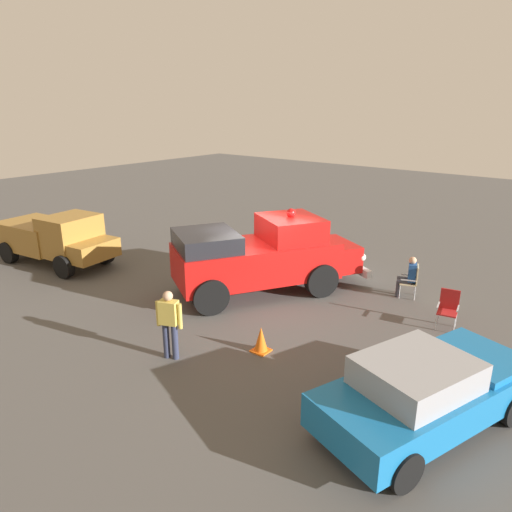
{
  "coord_description": "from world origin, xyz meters",
  "views": [
    {
      "loc": [
        -10.55,
        -8.3,
        5.66
      ],
      "look_at": [
        -0.01,
        0.22,
        1.2
      ],
      "focal_mm": 32.73,
      "sensor_mm": 36.0,
      "label": 1
    }
  ],
  "objects_px": {
    "spectator_standing": "(169,320)",
    "parked_pickup": "(56,237)",
    "traffic_cone": "(261,340)",
    "vintage_fire_truck": "(263,255)",
    "lawn_chair_by_car": "(448,306)",
    "lawn_chair_spare": "(297,239)",
    "classic_hot_rod": "(426,390)",
    "lawn_chair_near_truck": "(413,279)",
    "spectator_seated": "(408,275)"
  },
  "relations": [
    {
      "from": "vintage_fire_truck",
      "to": "lawn_chair_near_truck",
      "type": "distance_m",
      "value": 4.58
    },
    {
      "from": "parked_pickup",
      "to": "lawn_chair_near_truck",
      "type": "distance_m",
      "value": 12.46
    },
    {
      "from": "vintage_fire_truck",
      "to": "lawn_chair_spare",
      "type": "bearing_deg",
      "value": 19.49
    },
    {
      "from": "lawn_chair_near_truck",
      "to": "traffic_cone",
      "type": "distance_m",
      "value": 5.67
    },
    {
      "from": "traffic_cone",
      "to": "spectator_standing",
      "type": "bearing_deg",
      "value": 137.01
    },
    {
      "from": "parked_pickup",
      "to": "spectator_seated",
      "type": "distance_m",
      "value": 12.33
    },
    {
      "from": "traffic_cone",
      "to": "parked_pickup",
      "type": "bearing_deg",
      "value": 87.97
    },
    {
      "from": "vintage_fire_truck",
      "to": "lawn_chair_near_truck",
      "type": "relative_size",
      "value": 6.12
    },
    {
      "from": "parked_pickup",
      "to": "spectator_seated",
      "type": "height_order",
      "value": "parked_pickup"
    },
    {
      "from": "vintage_fire_truck",
      "to": "lawn_chair_near_truck",
      "type": "xyz_separation_m",
      "value": [
        2.47,
        -3.81,
        -0.61
      ]
    },
    {
      "from": "lawn_chair_by_car",
      "to": "spectator_standing",
      "type": "bearing_deg",
      "value": 141.75
    },
    {
      "from": "parked_pickup",
      "to": "lawn_chair_by_car",
      "type": "relative_size",
      "value": 4.91
    },
    {
      "from": "lawn_chair_by_car",
      "to": "spectator_standing",
      "type": "distance_m",
      "value": 7.21
    },
    {
      "from": "parked_pickup",
      "to": "spectator_seated",
      "type": "bearing_deg",
      "value": -65.8
    },
    {
      "from": "vintage_fire_truck",
      "to": "spectator_seated",
      "type": "height_order",
      "value": "vintage_fire_truck"
    },
    {
      "from": "lawn_chair_near_truck",
      "to": "traffic_cone",
      "type": "relative_size",
      "value": 1.61
    },
    {
      "from": "vintage_fire_truck",
      "to": "classic_hot_rod",
      "type": "xyz_separation_m",
      "value": [
        -3.21,
        -6.26,
        -0.45
      ]
    },
    {
      "from": "vintage_fire_truck",
      "to": "parked_pickup",
      "type": "bearing_deg",
      "value": 109.19
    },
    {
      "from": "vintage_fire_truck",
      "to": "parked_pickup",
      "type": "relative_size",
      "value": 1.25
    },
    {
      "from": "lawn_chair_by_car",
      "to": "parked_pickup",
      "type": "bearing_deg",
      "value": 106.32
    },
    {
      "from": "spectator_standing",
      "to": "parked_pickup",
      "type": "bearing_deg",
      "value": 77.3
    },
    {
      "from": "parked_pickup",
      "to": "lawn_chair_by_car",
      "type": "height_order",
      "value": "parked_pickup"
    },
    {
      "from": "lawn_chair_by_car",
      "to": "classic_hot_rod",
      "type": "bearing_deg",
      "value": -167.52
    },
    {
      "from": "lawn_chair_near_truck",
      "to": "spectator_seated",
      "type": "distance_m",
      "value": 0.17
    },
    {
      "from": "spectator_standing",
      "to": "spectator_seated",
      "type": "bearing_deg",
      "value": -22.33
    },
    {
      "from": "spectator_standing",
      "to": "traffic_cone",
      "type": "distance_m",
      "value": 2.21
    },
    {
      "from": "lawn_chair_spare",
      "to": "parked_pickup",
      "type": "bearing_deg",
      "value": 136.5
    },
    {
      "from": "lawn_chair_spare",
      "to": "traffic_cone",
      "type": "bearing_deg",
      "value": -151.98
    },
    {
      "from": "classic_hot_rod",
      "to": "lawn_chair_by_car",
      "type": "distance_m",
      "value": 4.45
    },
    {
      "from": "vintage_fire_truck",
      "to": "lawn_chair_spare",
      "type": "xyz_separation_m",
      "value": [
        3.88,
        1.37,
        -0.61
      ]
    },
    {
      "from": "parked_pickup",
      "to": "spectator_standing",
      "type": "xyz_separation_m",
      "value": [
        -1.89,
        -8.39,
        -0.02
      ]
    },
    {
      "from": "lawn_chair_by_car",
      "to": "lawn_chair_spare",
      "type": "xyz_separation_m",
      "value": [
        2.75,
        6.67,
        0.0
      ]
    },
    {
      "from": "lawn_chair_spare",
      "to": "traffic_cone",
      "type": "relative_size",
      "value": 1.61
    },
    {
      "from": "lawn_chair_by_car",
      "to": "lawn_chair_spare",
      "type": "distance_m",
      "value": 7.21
    },
    {
      "from": "lawn_chair_near_truck",
      "to": "vintage_fire_truck",
      "type": "bearing_deg",
      "value": 122.98
    },
    {
      "from": "spectator_seated",
      "to": "parked_pickup",
      "type": "bearing_deg",
      "value": 114.2
    },
    {
      "from": "spectator_standing",
      "to": "traffic_cone",
      "type": "xyz_separation_m",
      "value": [
        1.54,
        -1.44,
        -0.66
      ]
    },
    {
      "from": "parked_pickup",
      "to": "classic_hot_rod",
      "type": "bearing_deg",
      "value": -92.41
    },
    {
      "from": "classic_hot_rod",
      "to": "lawn_chair_near_truck",
      "type": "bearing_deg",
      "value": 23.26
    },
    {
      "from": "parked_pickup",
      "to": "spectator_seated",
      "type": "xyz_separation_m",
      "value": [
        5.05,
        -11.24,
        -0.29
      ]
    },
    {
      "from": "vintage_fire_truck",
      "to": "spectator_standing",
      "type": "xyz_separation_m",
      "value": [
        -4.52,
        -0.84,
        -0.23
      ]
    },
    {
      "from": "classic_hot_rod",
      "to": "parked_pickup",
      "type": "relative_size",
      "value": 0.94
    },
    {
      "from": "vintage_fire_truck",
      "to": "parked_pickup",
      "type": "distance_m",
      "value": 8.0
    },
    {
      "from": "lawn_chair_spare",
      "to": "spectator_seated",
      "type": "bearing_deg",
      "value": -106.07
    },
    {
      "from": "lawn_chair_near_truck",
      "to": "spectator_seated",
      "type": "bearing_deg",
      "value": 112.62
    },
    {
      "from": "classic_hot_rod",
      "to": "spectator_seated",
      "type": "bearing_deg",
      "value": 24.48
    },
    {
      "from": "lawn_chair_near_truck",
      "to": "lawn_chair_spare",
      "type": "bearing_deg",
      "value": 74.81
    },
    {
      "from": "traffic_cone",
      "to": "vintage_fire_truck",
      "type": "bearing_deg",
      "value": 37.4
    },
    {
      "from": "lawn_chair_by_car",
      "to": "lawn_chair_spare",
      "type": "height_order",
      "value": "same"
    },
    {
      "from": "parked_pickup",
      "to": "lawn_chair_by_car",
      "type": "xyz_separation_m",
      "value": [
        3.76,
        -12.85,
        -0.4
      ]
    }
  ]
}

